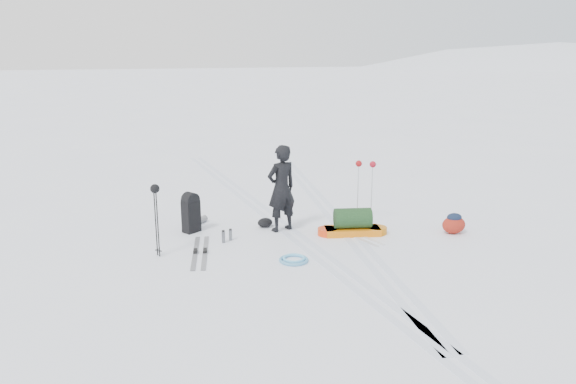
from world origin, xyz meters
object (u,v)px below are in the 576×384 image
object	(u,v)px
pulk_sled	(353,224)
skier	(281,188)
expedition_rucksack	(192,213)
ski_poles_black	(155,198)

from	to	relation	value
pulk_sled	skier	bearing A→B (deg)	164.93
skier	expedition_rucksack	bearing A→B (deg)	-33.62
skier	expedition_rucksack	size ratio (longest dim) A/B	2.03
expedition_rucksack	skier	bearing A→B (deg)	-48.51
expedition_rucksack	ski_poles_black	distance (m)	1.66
skier	ski_poles_black	xyz separation A→B (m)	(-2.58, -0.73, 0.20)
skier	pulk_sled	bearing A→B (deg)	135.31
skier	ski_poles_black	distance (m)	2.69
ski_poles_black	pulk_sled	bearing A→B (deg)	15.32
skier	ski_poles_black	bearing A→B (deg)	-1.01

